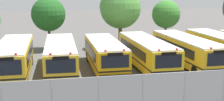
{
  "coord_description": "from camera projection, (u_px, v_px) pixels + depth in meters",
  "views": [
    {
      "loc": [
        -7.95,
        -24.41,
        6.66
      ],
      "look_at": [
        -3.13,
        0.0,
        1.6
      ],
      "focal_mm": 47.35,
      "sensor_mm": 36.0,
      "label": 1
    }
  ],
  "objects": [
    {
      "name": "school_bus_1",
      "position": [
        60.0,
        55.0,
        24.54
      ],
      "size": [
        2.62,
        10.23,
        2.62
      ],
      "rotation": [
        0.0,
        0.0,
        3.12
      ],
      "color": "yellow",
      "rests_on": "ground_plane"
    },
    {
      "name": "tree_3",
      "position": [
        166.0,
        14.0,
        37.2
      ],
      "size": [
        3.56,
        3.56,
        5.51
      ],
      "color": "#4C3823",
      "rests_on": "ground_plane"
    },
    {
      "name": "ground_plane",
      "position": [
        146.0,
        67.0,
        26.3
      ],
      "size": [
        160.0,
        160.0,
        0.0
      ],
      "primitive_type": "plane",
      "color": "#514F4C"
    },
    {
      "name": "school_bus_3",
      "position": [
        146.0,
        52.0,
        25.89
      ],
      "size": [
        2.6,
        10.4,
        2.63
      ],
      "rotation": [
        0.0,
        0.0,
        3.15
      ],
      "color": "yellow",
      "rests_on": "ground_plane"
    },
    {
      "name": "tree_2",
      "position": [
        119.0,
        8.0,
        33.86
      ],
      "size": [
        4.73,
        4.71,
        7.04
      ],
      "color": "#4C3823",
      "rests_on": "ground_plane"
    },
    {
      "name": "chainlink_fence",
      "position": [
        204.0,
        87.0,
        17.38
      ],
      "size": [
        27.84,
        0.07,
        2.1
      ],
      "color": "#9EA0A3",
      "rests_on": "ground_plane"
    },
    {
      "name": "school_bus_2",
      "position": [
        105.0,
        53.0,
        25.51
      ],
      "size": [
        2.54,
        9.27,
        2.56
      ],
      "rotation": [
        0.0,
        0.0,
        3.14
      ],
      "color": "#EAA80C",
      "rests_on": "ground_plane"
    },
    {
      "name": "tree_1",
      "position": [
        48.0,
        14.0,
        33.02
      ],
      "size": [
        3.82,
        3.82,
        5.95
      ],
      "color": "#4C3823",
      "rests_on": "ground_plane"
    },
    {
      "name": "school_bus_0",
      "position": [
        14.0,
        57.0,
        23.65
      ],
      "size": [
        2.63,
        9.92,
        2.72
      ],
      "rotation": [
        0.0,
        0.0,
        3.15
      ],
      "color": "yellow",
      "rests_on": "ground_plane"
    },
    {
      "name": "school_bus_4",
      "position": [
        186.0,
        50.0,
        26.77
      ],
      "size": [
        2.81,
        11.01,
        2.65
      ],
      "rotation": [
        0.0,
        0.0,
        3.16
      ],
      "color": "yellow",
      "rests_on": "ground_plane"
    }
  ]
}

